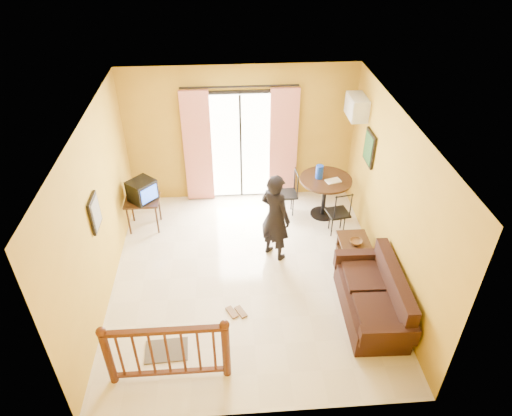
{
  "coord_description": "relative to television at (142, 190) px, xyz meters",
  "views": [
    {
      "loc": [
        -0.29,
        -5.69,
        5.37
      ],
      "look_at": [
        0.14,
        0.2,
        1.24
      ],
      "focal_mm": 32.0,
      "sensor_mm": 36.0,
      "label": 1
    }
  ],
  "objects": [
    {
      "name": "water_jug",
      "position": [
        3.33,
        0.2,
        0.14
      ],
      "size": [
        0.14,
        0.14,
        0.27
      ],
      "primitive_type": "cylinder",
      "color": "#1235AE",
      "rests_on": "dining_table"
    },
    {
      "name": "dining_table",
      "position": [
        3.46,
        0.15,
        -0.16
      ],
      "size": [
        1.01,
        1.01,
        0.84
      ],
      "color": "black",
      "rests_on": "ground"
    },
    {
      "name": "doormat",
      "position": [
        0.61,
        -2.97,
        -0.82
      ],
      "size": [
        0.62,
        0.43,
        0.02
      ],
      "primitive_type": "cube",
      "rotation": [
        0.0,
        0.0,
        0.05
      ],
      "color": "#4E473F",
      "rests_on": "ground"
    },
    {
      "name": "balcony_door",
      "position": [
        1.87,
        0.94,
        0.36
      ],
      "size": [
        2.25,
        0.14,
        2.46
      ],
      "color": "black",
      "rests_on": "ground"
    },
    {
      "name": "bowl",
      "position": [
        3.72,
        -1.3,
        -0.38
      ],
      "size": [
        0.26,
        0.26,
        0.07
      ],
      "primitive_type": "imported",
      "rotation": [
        0.0,
        0.0,
        -0.24
      ],
      "color": "brown",
      "rests_on": "coffee_table"
    },
    {
      "name": "television",
      "position": [
        0.0,
        0.0,
        0.0
      ],
      "size": [
        0.6,
        0.6,
        0.4
      ],
      "rotation": [
        0.0,
        0.0,
        0.82
      ],
      "color": "black",
      "rests_on": "tv_table"
    },
    {
      "name": "botanical_print",
      "position": [
        4.08,
        -0.2,
        0.82
      ],
      "size": [
        0.05,
        0.5,
        0.6
      ],
      "color": "black",
      "rests_on": "room_shell"
    },
    {
      "name": "coffee_table",
      "position": [
        3.72,
        -1.37,
        -0.55
      ],
      "size": [
        0.52,
        0.93,
        0.41
      ],
      "color": "black",
      "rests_on": "ground"
    },
    {
      "name": "picture_left",
      "position": [
        -0.35,
        -1.7,
        0.72
      ],
      "size": [
        0.05,
        0.42,
        0.52
      ],
      "color": "black",
      "rests_on": "room_shell"
    },
    {
      "name": "air_conditioner",
      "position": [
        3.96,
        0.45,
        1.32
      ],
      "size": [
        0.31,
        0.6,
        0.4
      ],
      "color": "silver",
      "rests_on": "room_shell"
    },
    {
      "name": "serving_tray",
      "position": [
        3.57,
        0.05,
        0.02
      ],
      "size": [
        0.32,
        0.25,
        0.02
      ],
      "primitive_type": "cube",
      "rotation": [
        0.0,
        0.0,
        0.28
      ],
      "color": "beige",
      "rests_on": "dining_table"
    },
    {
      "name": "sandals",
      "position": [
        1.63,
        -2.33,
        -0.81
      ],
      "size": [
        0.34,
        0.27,
        0.03
      ],
      "color": "brown",
      "rests_on": "ground"
    },
    {
      "name": "standing_person",
      "position": [
        2.36,
        -0.99,
        -0.01
      ],
      "size": [
        0.7,
        0.7,
        1.64
      ],
      "primitive_type": "imported",
      "rotation": [
        0.0,
        0.0,
        2.35
      ],
      "color": "black",
      "rests_on": "ground"
    },
    {
      "name": "dining_chairs",
      "position": [
        3.17,
        -0.09,
        -0.83
      ],
      "size": [
        1.3,
        1.14,
        0.95
      ],
      "color": "black",
      "rests_on": "ground"
    },
    {
      "name": "room_shell",
      "position": [
        1.87,
        -1.5,
        0.87
      ],
      "size": [
        5.0,
        5.0,
        5.0
      ],
      "color": "white",
      "rests_on": "ground"
    },
    {
      "name": "tv_table",
      "position": [
        -0.03,
        0.0,
        -0.28
      ],
      "size": [
        0.63,
        0.53,
        0.63
      ],
      "color": "black",
      "rests_on": "ground"
    },
    {
      "name": "sofa",
      "position": [
        3.72,
        -2.48,
        -0.52
      ],
      "size": [
        0.85,
        1.75,
        0.83
      ],
      "rotation": [
        0.0,
        0.0,
        -0.03
      ],
      "color": "black",
      "rests_on": "ground"
    },
    {
      "name": "stair_balustrade",
      "position": [
        0.72,
        -3.4,
        -0.27
      ],
      "size": [
        1.63,
        0.13,
        1.04
      ],
      "color": "#471E0F",
      "rests_on": "ground"
    },
    {
      "name": "ground",
      "position": [
        1.87,
        -1.5,
        -0.83
      ],
      "size": [
        5.0,
        5.0,
        0.0
      ],
      "primitive_type": "plane",
      "color": "beige",
      "rests_on": "ground"
    }
  ]
}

